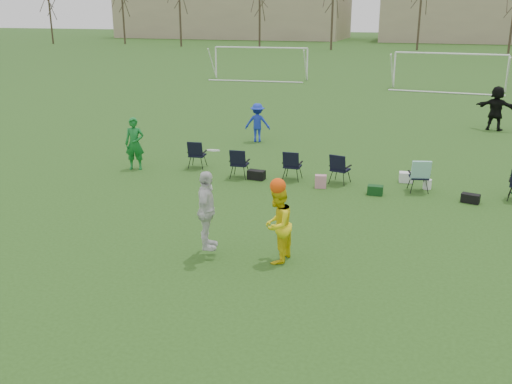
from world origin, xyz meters
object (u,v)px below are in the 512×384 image
at_px(center_contest, 245,217).
at_px(goal_left, 261,54).
at_px(fielder_green_near, 135,144).
at_px(fielder_blue, 257,123).
at_px(fielder_black, 496,108).
at_px(goal_mid, 450,61).

relative_size(center_contest, goal_left, 0.34).
height_order(fielder_green_near, goal_left, goal_left).
height_order(fielder_blue, fielder_black, fielder_black).
bearing_deg(fielder_blue, goal_left, -85.03).
bearing_deg(center_contest, fielder_green_near, 135.62).
bearing_deg(goal_mid, fielder_black, -77.39).
bearing_deg(goal_left, goal_mid, -13.13).
height_order(goal_left, goal_mid, same).
xyz_separation_m(fielder_blue, center_contest, (3.32, -11.23, 0.19)).
relative_size(fielder_blue, fielder_black, 0.79).
height_order(fielder_green_near, center_contest, center_contest).
bearing_deg(center_contest, goal_mid, 82.22).
relative_size(fielder_blue, goal_mid, 0.21).
height_order(fielder_black, center_contest, center_contest).
relative_size(fielder_green_near, goal_mid, 0.24).
bearing_deg(fielder_black, fielder_blue, 45.77).
distance_m(fielder_blue, fielder_black, 11.03).
distance_m(fielder_blue, goal_left, 22.18).
height_order(center_contest, goal_mid, center_contest).
height_order(fielder_green_near, fielder_black, fielder_black).
bearing_deg(fielder_blue, center_contest, 94.28).
xyz_separation_m(fielder_black, goal_left, (-16.06, 15.62, 0.92)).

